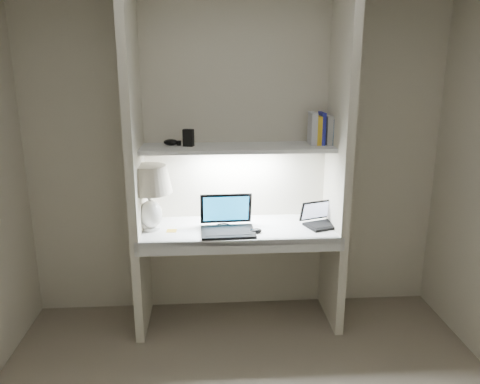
{
  "coord_description": "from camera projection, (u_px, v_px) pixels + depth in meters",
  "views": [
    {
      "loc": [
        -0.21,
        -2.05,
        1.95
      ],
      "look_at": [
        -0.0,
        1.05,
        1.09
      ],
      "focal_mm": 35.0,
      "sensor_mm": 36.0,
      "label": 1
    }
  ],
  "objects": [
    {
      "name": "strip_light",
      "position": [
        238.0,
        151.0,
        3.42
      ],
      "size": [
        0.6,
        0.04,
        0.02
      ],
      "primitive_type": "cube",
      "color": "white",
      "rests_on": "shelf"
    },
    {
      "name": "desk",
      "position": [
        238.0,
        230.0,
        3.49
      ],
      "size": [
        1.4,
        0.55,
        0.04
      ],
      "primitive_type": "cube",
      "color": "white",
      "rests_on": "alcove_panel_left"
    },
    {
      "name": "shelf",
      "position": [
        238.0,
        148.0,
        3.42
      ],
      "size": [
        1.4,
        0.36,
        0.03
      ],
      "primitive_type": "cube",
      "color": "silver",
      "rests_on": "back_wall"
    },
    {
      "name": "back_wall",
      "position": [
        236.0,
        157.0,
        3.62
      ],
      "size": [
        3.2,
        0.01,
        2.5
      ],
      "primitive_type": "cube",
      "color": "beige",
      "rests_on": "floor"
    },
    {
      "name": "shelf_gadget",
      "position": [
        171.0,
        142.0,
        3.43
      ],
      "size": [
        0.12,
        0.09,
        0.05
      ],
      "primitive_type": "ellipsoid",
      "rotation": [
        0.0,
        0.0,
        -0.14
      ],
      "color": "black",
      "rests_on": "shelf"
    },
    {
      "name": "alcove_panel_left",
      "position": [
        136.0,
        165.0,
        3.31
      ],
      "size": [
        0.06,
        0.55,
        2.5
      ],
      "primitive_type": "cube",
      "color": "beige",
      "rests_on": "floor"
    },
    {
      "name": "sticky_note",
      "position": [
        172.0,
        231.0,
        3.4
      ],
      "size": [
        0.07,
        0.07,
        0.0
      ],
      "primitive_type": "cube",
      "rotation": [
        0.0,
        0.0,
        -0.03
      ],
      "color": "gold",
      "rests_on": "desk"
    },
    {
      "name": "table_lamp",
      "position": [
        149.0,
        187.0,
        3.34
      ],
      "size": [
        0.33,
        0.33,
        0.48
      ],
      "color": "white",
      "rests_on": "desk"
    },
    {
      "name": "desk_apron",
      "position": [
        241.0,
        246.0,
        3.24
      ],
      "size": [
        1.46,
        0.03,
        0.1
      ],
      "primitive_type": "cube",
      "color": "silver",
      "rests_on": "desk"
    },
    {
      "name": "cable_coil",
      "position": [
        223.0,
        226.0,
        3.49
      ],
      "size": [
        0.11,
        0.11,
        0.01
      ],
      "primitive_type": "torus",
      "rotation": [
        0.0,
        0.0,
        -0.03
      ],
      "color": "black",
      "rests_on": "desk"
    },
    {
      "name": "mouse",
      "position": [
        256.0,
        231.0,
        3.36
      ],
      "size": [
        0.09,
        0.06,
        0.03
      ],
      "primitive_type": "ellipsoid",
      "rotation": [
        0.0,
        0.0,
        -0.03
      ],
      "color": "black",
      "rests_on": "desk"
    },
    {
      "name": "shelf_box",
      "position": [
        188.0,
        138.0,
        3.39
      ],
      "size": [
        0.08,
        0.07,
        0.12
      ],
      "primitive_type": "cube",
      "rotation": [
        0.0,
        0.0,
        -0.3
      ],
      "color": "black",
      "rests_on": "shelf"
    },
    {
      "name": "laptop_main",
      "position": [
        227.0,
        223.0,
        3.4
      ],
      "size": [
        0.39,
        0.34,
        0.26
      ],
      "rotation": [
        0.0,
        0.0,
        0.04
      ],
      "color": "black",
      "rests_on": "desk"
    },
    {
      "name": "alcove_panel_right",
      "position": [
        338.0,
        163.0,
        3.4
      ],
      "size": [
        0.06,
        0.55,
        2.5
      ],
      "primitive_type": "cube",
      "color": "beige",
      "rests_on": "floor"
    },
    {
      "name": "laptop_netbook",
      "position": [
        321.0,
        220.0,
        3.52
      ],
      "size": [
        0.33,
        0.31,
        0.17
      ],
      "rotation": [
        0.0,
        0.0,
        0.34
      ],
      "color": "black",
      "rests_on": "desk"
    },
    {
      "name": "book_row",
      "position": [
        324.0,
        129.0,
        3.47
      ],
      "size": [
        0.22,
        0.16,
        0.24
      ],
      "color": "white",
      "rests_on": "shelf"
    },
    {
      "name": "speaker",
      "position": [
        230.0,
        210.0,
        3.63
      ],
      "size": [
        0.12,
        0.09,
        0.16
      ],
      "primitive_type": "cube",
      "rotation": [
        0.0,
        0.0,
        -0.12
      ],
      "color": "silver",
      "rests_on": "desk"
    }
  ]
}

